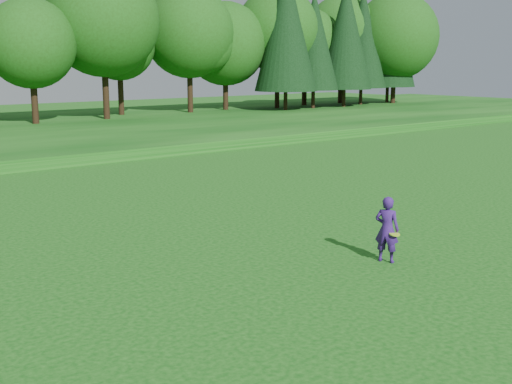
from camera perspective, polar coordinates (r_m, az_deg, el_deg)
ground at (r=16.52m, az=9.14°, el=-6.15°), size 140.00×140.00×0.00m
walking_path at (r=33.04m, az=-17.53°, el=2.28°), size 130.00×1.60×0.04m
woman at (r=16.44m, az=11.56°, el=-3.27°), size 0.62×0.73×1.69m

